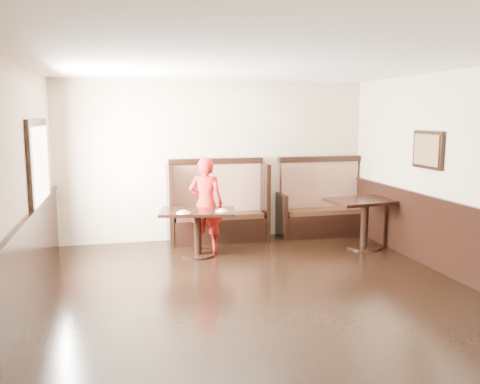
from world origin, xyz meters
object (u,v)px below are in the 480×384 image
object	(u,v)px
table_main	(198,221)
table_neighbor	(365,212)
child	(206,204)
booth_neighbor	(321,209)
booth_main	(218,211)

from	to	relation	value
table_main	table_neighbor	distance (m)	2.78
table_neighbor	child	distance (m)	2.63
booth_neighbor	table_neighbor	bearing A→B (deg)	-73.39
table_neighbor	child	size ratio (longest dim) A/B	0.83
booth_main	table_main	bearing A→B (deg)	-118.16
booth_neighbor	child	distance (m)	2.36
booth_main	child	bearing A→B (deg)	-117.37
table_main	table_neighbor	xyz separation A→B (m)	(2.77, -0.16, 0.05)
booth_neighbor	booth_main	bearing A→B (deg)	179.95
booth_main	table_main	size ratio (longest dim) A/B	1.38
booth_main	table_neighbor	xyz separation A→B (m)	(2.27, -1.08, 0.09)
booth_main	table_neighbor	distance (m)	2.52
booth_main	table_main	world-z (taller)	booth_main
booth_neighbor	table_main	bearing A→B (deg)	-159.24
table_neighbor	table_main	bearing A→B (deg)	170.04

